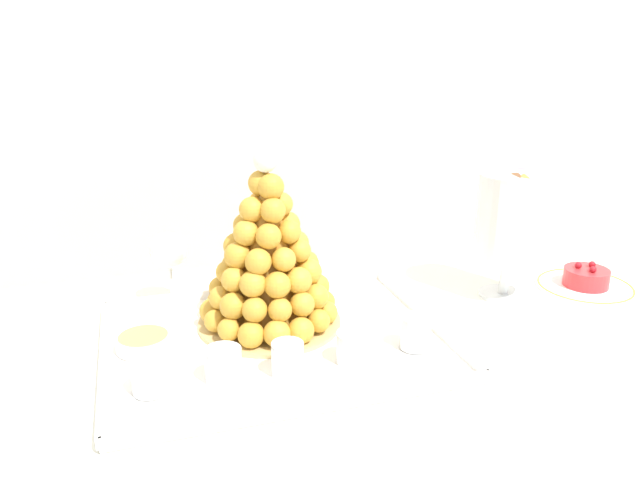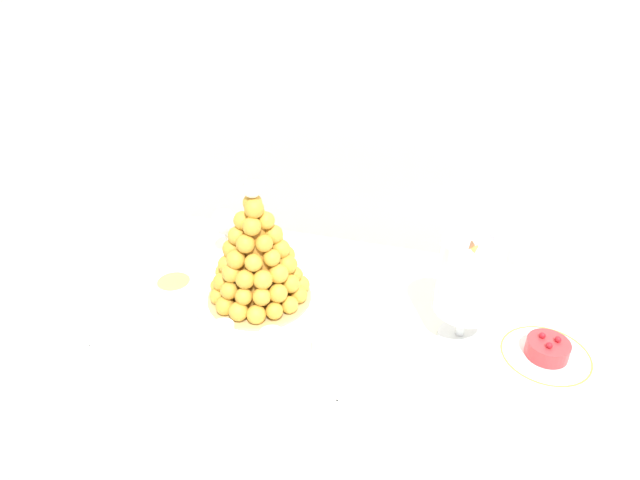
% 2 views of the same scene
% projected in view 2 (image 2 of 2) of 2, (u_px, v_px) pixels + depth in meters
% --- Properties ---
extents(backdrop_wall, '(4.80, 0.10, 2.50)m').
position_uv_depth(backdrop_wall, '(414.00, 39.00, 1.93)').
color(backdrop_wall, silver).
rests_on(backdrop_wall, ground_plane).
extents(buffet_table, '(1.52, 0.80, 0.80)m').
position_uv_depth(buffet_table, '(333.00, 361.00, 1.35)').
color(buffet_table, brown).
rests_on(buffet_table, ground_plane).
extents(serving_tray, '(0.57, 0.45, 0.02)m').
position_uv_depth(serving_tray, '(248.00, 314.00, 1.33)').
color(serving_tray, white).
rests_on(serving_tray, buffet_table).
extents(croquembouche, '(0.26, 0.26, 0.32)m').
position_uv_depth(croquembouche, '(257.00, 256.00, 1.32)').
color(croquembouche, tan).
rests_on(croquembouche, serving_tray).
extents(dessert_cup_left, '(0.05, 0.05, 0.05)m').
position_uv_depth(dessert_cup_left, '(146.00, 316.00, 1.29)').
color(dessert_cup_left, silver).
rests_on(dessert_cup_left, serving_tray).
extents(dessert_cup_mid_left, '(0.06, 0.06, 0.05)m').
position_uv_depth(dessert_cup_mid_left, '(187.00, 324.00, 1.26)').
color(dessert_cup_mid_left, silver).
rests_on(dessert_cup_mid_left, serving_tray).
extents(dessert_cup_centre, '(0.05, 0.05, 0.05)m').
position_uv_depth(dessert_cup_centre, '(224.00, 335.00, 1.23)').
color(dessert_cup_centre, silver).
rests_on(dessert_cup_centre, serving_tray).
extents(dessert_cup_mid_right, '(0.06, 0.06, 0.05)m').
position_uv_depth(dessert_cup_mid_right, '(272.00, 343.00, 1.21)').
color(dessert_cup_mid_right, silver).
rests_on(dessert_cup_mid_right, serving_tray).
extents(dessert_cup_right, '(0.05, 0.05, 0.06)m').
position_uv_depth(dessert_cup_right, '(324.00, 348.00, 1.19)').
color(dessert_cup_right, silver).
rests_on(dessert_cup_right, serving_tray).
extents(creme_brulee_ramekin, '(0.09, 0.09, 0.02)m').
position_uv_depth(creme_brulee_ramekin, '(174.00, 285.00, 1.41)').
color(creme_brulee_ramekin, white).
rests_on(creme_brulee_ramekin, serving_tray).
extents(macaron_goblet, '(0.13, 0.13, 0.26)m').
position_uv_depth(macaron_goblet, '(469.00, 277.00, 1.19)').
color(macaron_goblet, white).
rests_on(macaron_goblet, buffet_table).
extents(fruit_tart_plate, '(0.20, 0.20, 0.06)m').
position_uv_depth(fruit_tart_plate, '(546.00, 352.00, 1.21)').
color(fruit_tart_plate, white).
rests_on(fruit_tart_plate, buffet_table).
extents(wine_glass, '(0.07, 0.07, 0.15)m').
position_uv_depth(wine_glass, '(224.00, 224.00, 1.50)').
color(wine_glass, silver).
rests_on(wine_glass, buffet_table).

